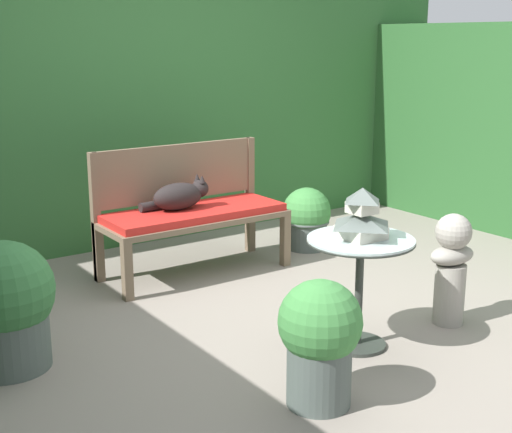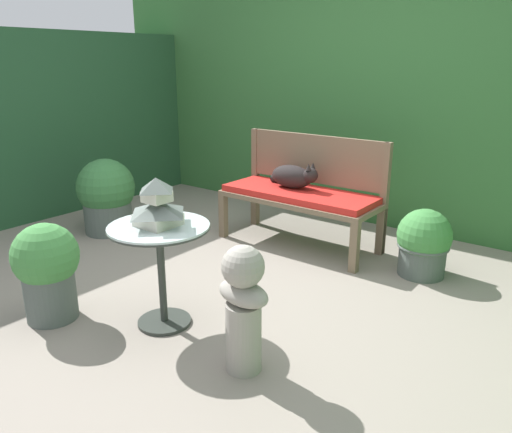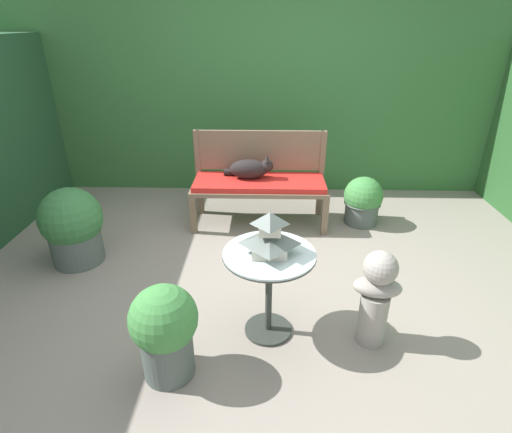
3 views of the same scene
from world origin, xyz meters
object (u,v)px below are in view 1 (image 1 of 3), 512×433
(cat, at_px, (180,196))
(garden_bust, at_px, (451,264))
(garden_bench, at_px, (195,218))
(patio_table, at_px, (360,263))
(pagoda_birdhouse, at_px, (362,217))
(potted_plant_table_far, at_px, (320,338))
(potted_plant_hedge_corner, at_px, (5,305))
(potted_plant_bench_left, at_px, (307,219))

(cat, xyz_separation_m, garden_bust, (0.85, -1.72, -0.21))
(garden_bench, distance_m, cat, 0.19)
(patio_table, relative_size, garden_bust, 0.92)
(pagoda_birdhouse, height_order, potted_plant_table_far, pagoda_birdhouse)
(garden_bust, xyz_separation_m, potted_plant_table_far, (-1.25, -0.30, -0.04))
(garden_bench, bearing_deg, cat, 152.53)
(patio_table, bearing_deg, garden_bust, -5.86)
(garden_bench, height_order, potted_plant_table_far, potted_plant_table_far)
(pagoda_birdhouse, height_order, potted_plant_hedge_corner, pagoda_birdhouse)
(potted_plant_hedge_corner, bearing_deg, cat, 29.07)
(cat, bearing_deg, patio_table, -84.53)
(potted_plant_hedge_corner, xyz_separation_m, potted_plant_table_far, (1.06, -1.21, -0.01))
(potted_plant_hedge_corner, bearing_deg, garden_bust, -21.33)
(garden_bench, distance_m, garden_bust, 1.84)
(potted_plant_hedge_corner, bearing_deg, pagoda_birdhouse, -26.87)
(patio_table, xyz_separation_m, potted_plant_hedge_corner, (-1.65, 0.84, -0.14))
(patio_table, xyz_separation_m, pagoda_birdhouse, (0.00, 0.00, 0.25))
(pagoda_birdhouse, bearing_deg, cat, 96.31)
(cat, bearing_deg, pagoda_birdhouse, -84.53)
(pagoda_birdhouse, distance_m, garden_bust, 0.76)
(patio_table, relative_size, potted_plant_hedge_corner, 0.92)
(garden_bench, distance_m, patio_table, 1.61)
(patio_table, bearing_deg, potted_plant_bench_left, 59.59)
(garden_bench, height_order, garden_bust, garden_bust)
(garden_bench, xyz_separation_m, pagoda_birdhouse, (0.09, -1.60, 0.33))
(cat, relative_size, pagoda_birdhouse, 1.78)
(garden_bench, distance_m, potted_plant_table_far, 2.04)
(cat, relative_size, potted_plant_table_far, 0.83)
(garden_bust, bearing_deg, cat, 122.66)
(pagoda_birdhouse, relative_size, potted_plant_bench_left, 0.56)
(patio_table, bearing_deg, potted_plant_table_far, -147.76)
(cat, xyz_separation_m, potted_plant_table_far, (-0.40, -2.02, -0.25))
(garden_bench, height_order, potted_plant_hedge_corner, potted_plant_hedge_corner)
(pagoda_birdhouse, xyz_separation_m, potted_plant_hedge_corner, (-1.65, 0.84, -0.40))
(garden_bust, relative_size, potted_plant_table_far, 1.11)
(patio_table, height_order, garden_bust, garden_bust)
(potted_plant_bench_left, bearing_deg, cat, 179.21)
(garden_bench, xyz_separation_m, patio_table, (0.09, -1.60, 0.07))
(garden_bust, bearing_deg, garden_bench, 120.78)
(patio_table, height_order, potted_plant_bench_left, patio_table)
(potted_plant_hedge_corner, bearing_deg, garden_bench, 26.26)
(cat, distance_m, potted_plant_hedge_corner, 1.69)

